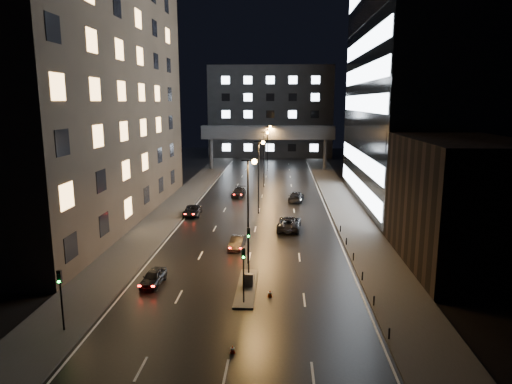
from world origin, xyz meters
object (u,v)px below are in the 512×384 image
at_px(car_away_a, 153,277).
at_px(utility_cabinet, 248,280).
at_px(car_away_c, 192,211).
at_px(car_away_d, 239,192).
at_px(car_away_b, 237,243).
at_px(car_toward_b, 296,197).
at_px(car_toward_a, 289,223).

bearing_deg(car_away_a, utility_cabinet, 2.10).
relative_size(car_away_c, car_away_d, 0.99).
height_order(car_away_c, car_away_d, car_away_d).
height_order(car_away_b, car_away_c, car_away_c).
height_order(car_away_d, car_toward_b, car_toward_b).
bearing_deg(car_toward_b, car_away_a, 76.46).
xyz_separation_m(car_away_d, car_toward_b, (9.32, -3.25, 0.05)).
bearing_deg(car_toward_b, car_away_b, 81.35).
bearing_deg(car_away_c, car_toward_a, -28.45).
bearing_deg(car_away_d, utility_cabinet, -81.13).
distance_m(car_away_b, car_away_d, 27.09).
relative_size(car_away_a, car_away_b, 0.97).
distance_m(car_away_c, car_away_d, 14.09).
relative_size(car_away_d, car_toward_a, 0.84).
bearing_deg(car_toward_a, car_away_d, -62.96).
height_order(car_away_a, car_toward_b, car_toward_b).
bearing_deg(car_away_d, car_toward_b, -16.83).
distance_m(car_away_a, car_away_b, 11.84).
bearing_deg(car_toward_a, car_away_b, 58.22).
distance_m(car_away_b, car_toward_a, 9.49).
bearing_deg(car_toward_a, utility_cabinet, 82.96).
relative_size(car_away_a, utility_cabinet, 3.48).
xyz_separation_m(car_away_a, car_away_c, (-1.30, 23.98, 0.03)).
height_order(car_away_a, car_away_c, car_away_c).
height_order(car_toward_b, utility_cabinet, car_toward_b).
height_order(car_away_a, car_toward_a, car_toward_a).
xyz_separation_m(car_away_a, car_toward_b, (13.19, 33.84, 0.12)).
height_order(car_away_a, car_away_d, car_away_d).
bearing_deg(car_away_b, car_away_a, -116.79).
xyz_separation_m(car_away_c, car_away_d, (5.17, 13.10, 0.04)).
relative_size(car_away_a, car_away_c, 0.78).
xyz_separation_m(car_away_a, car_toward_a, (11.84, 17.72, 0.16)).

